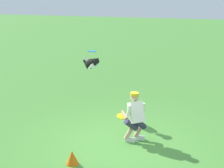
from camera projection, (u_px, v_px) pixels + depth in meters
name	position (u px, v px, depth m)	size (l,w,h in m)	color
ground_plane	(119.00, 145.00, 8.99)	(60.00, 60.00, 0.00)	#4B8C39
person	(135.00, 116.00, 9.04)	(0.71, 0.56, 1.29)	silver
dog	(92.00, 64.00, 10.84)	(0.71, 0.79, 0.52)	black
frisbee_flying	(92.00, 51.00, 10.51)	(0.26, 0.26, 0.02)	#2C8CE1
frisbee_held	(122.00, 116.00, 9.23)	(0.26, 0.26, 0.02)	yellow
training_cone	(72.00, 158.00, 8.03)	(0.30, 0.30, 0.33)	orange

